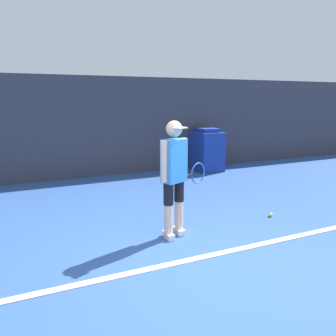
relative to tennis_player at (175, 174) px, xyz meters
name	(u,v)px	position (x,y,z in m)	size (l,w,h in m)	color
ground_plane	(207,270)	(-0.07, -1.03, -0.91)	(24.00, 24.00, 0.00)	#2D5193
back_wall	(101,127)	(-0.07, 4.14, 0.32)	(24.00, 0.10, 2.46)	#383842
court_baseline	(195,259)	(-0.07, -0.75, -0.90)	(21.60, 0.10, 0.01)	white
tennis_player	(175,174)	(0.00, 0.00, 0.00)	(0.87, 0.46, 1.63)	beige
tennis_ball	(271,215)	(1.78, 0.04, -0.87)	(0.07, 0.07, 0.07)	#D1E533
covered_chair	(207,150)	(2.67, 3.62, -0.36)	(0.67, 0.84, 1.15)	navy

